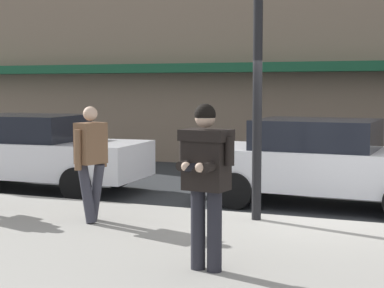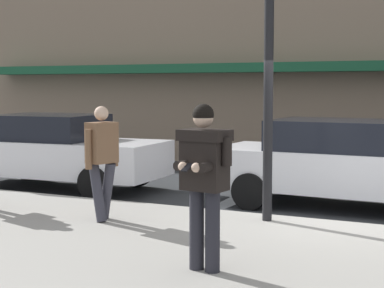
% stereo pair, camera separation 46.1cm
% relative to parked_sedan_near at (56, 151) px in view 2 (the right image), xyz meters
% --- Properties ---
extents(ground_plane, '(80.00, 80.00, 0.00)m').
position_rel_parked_sedan_near_xyz_m(ground_plane, '(6.23, -1.06, -0.79)').
color(ground_plane, '#2B2D30').
extents(sidewalk, '(32.00, 5.30, 0.14)m').
position_rel_parked_sedan_near_xyz_m(sidewalk, '(7.23, -3.91, -0.72)').
color(sidewalk, '#99968E').
rests_on(sidewalk, ground).
extents(parked_sedan_near, '(4.61, 2.15, 1.54)m').
position_rel_parked_sedan_near_xyz_m(parked_sedan_near, '(0.00, 0.00, 0.00)').
color(parked_sedan_near, silver).
rests_on(parked_sedan_near, ground).
extents(parked_sedan_mid, '(4.55, 2.03, 1.54)m').
position_rel_parked_sedan_near_xyz_m(parked_sedan_mid, '(5.80, 0.47, 0.00)').
color(parked_sedan_mid, silver).
rests_on(parked_sedan_mid, ground).
extents(man_texting_on_phone, '(0.65, 0.61, 1.81)m').
position_rel_parked_sedan_near_xyz_m(man_texting_on_phone, '(5.45, -4.47, 0.46)').
color(man_texting_on_phone, '#23232B').
rests_on(man_texting_on_phone, sidewalk).
extents(pedestrian_dark_coat, '(0.40, 0.58, 1.70)m').
position_rel_parked_sedan_near_xyz_m(pedestrian_dark_coat, '(3.01, -2.77, 0.32)').
color(pedestrian_dark_coat, '#33333D').
rests_on(pedestrian_dark_coat, sidewalk).
extents(street_lamp_post, '(0.36, 0.36, 4.88)m').
position_rel_parked_sedan_near_xyz_m(street_lamp_post, '(5.21, -1.71, 2.35)').
color(street_lamp_post, black).
rests_on(street_lamp_post, sidewalk).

